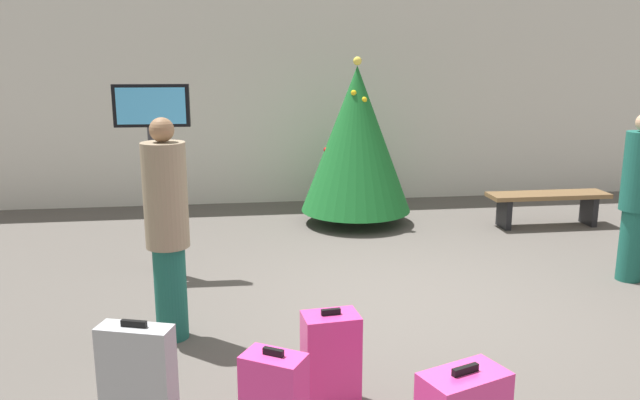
# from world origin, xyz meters

# --- Properties ---
(ground_plane) EXTENTS (16.00, 16.00, 0.00)m
(ground_plane) POSITION_xyz_m (0.00, 0.00, 0.00)
(ground_plane) COLOR #514C47
(back_wall) EXTENTS (16.00, 0.20, 3.56)m
(back_wall) POSITION_xyz_m (0.00, 4.66, 1.78)
(back_wall) COLOR beige
(back_wall) RESTS_ON ground_plane
(holiday_tree) EXTENTS (1.57, 1.57, 2.36)m
(holiday_tree) POSITION_xyz_m (0.08, 3.04, 1.22)
(holiday_tree) COLOR #4C3319
(holiday_tree) RESTS_ON ground_plane
(flight_info_kiosk) EXTENTS (0.79, 0.12, 2.07)m
(flight_info_kiosk) POSITION_xyz_m (-2.49, 1.23, 1.41)
(flight_info_kiosk) COLOR #333338
(flight_info_kiosk) RESTS_ON ground_plane
(waiting_bench) EXTENTS (1.71, 0.44, 0.48)m
(waiting_bench) POSITION_xyz_m (2.75, 2.50, 0.37)
(waiting_bench) COLOR brown
(waiting_bench) RESTS_ON ground_plane
(traveller_0) EXTENTS (0.46, 0.46, 1.88)m
(traveller_0) POSITION_xyz_m (-2.20, -0.50, 0.99)
(traveller_0) COLOR #19594C
(traveller_0) RESTS_ON ground_plane
(traveller_1) EXTENTS (0.36, 0.36, 1.79)m
(traveller_1) POSITION_xyz_m (2.54, 0.29, 0.95)
(traveller_1) COLOR #19594C
(traveller_1) RESTS_ON ground_plane
(suitcase_2) EXTENTS (0.49, 0.31, 0.79)m
(suitcase_2) POSITION_xyz_m (-2.27, -1.94, 0.37)
(suitcase_2) COLOR #9EA0A5
(suitcase_2) RESTS_ON ground_plane
(suitcase_3) EXTENTS (0.40, 0.28, 0.71)m
(suitcase_3) POSITION_xyz_m (-1.03, -1.75, 0.34)
(suitcase_3) COLOR #E5388C
(suitcase_3) RESTS_ON ground_plane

